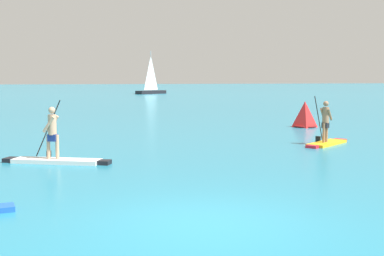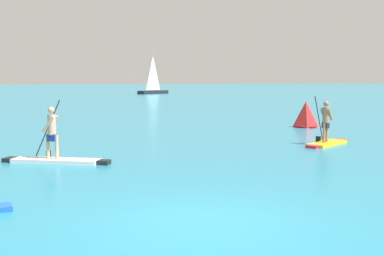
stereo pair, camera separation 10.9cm
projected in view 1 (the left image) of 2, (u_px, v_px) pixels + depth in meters
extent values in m
plane|color=teal|center=(206.00, 223.00, 9.31)|extent=(440.00, 440.00, 0.00)
cube|color=blue|center=(5.00, 208.00, 10.15)|extent=(0.42, 0.48, 0.11)
cube|color=white|center=(57.00, 161.00, 15.84)|extent=(2.81, 1.79, 0.13)
cube|color=black|center=(11.00, 160.00, 16.10)|extent=(0.52, 0.58, 0.13)
cube|color=black|center=(104.00, 162.00, 15.58)|extent=(0.49, 0.52, 0.13)
cylinder|color=tan|center=(48.00, 147.00, 15.84)|extent=(0.11, 0.11, 0.76)
cylinder|color=tan|center=(57.00, 147.00, 15.79)|extent=(0.11, 0.11, 0.76)
cube|color=navy|center=(53.00, 138.00, 15.79)|extent=(0.33, 0.31, 0.22)
cylinder|color=tan|center=(52.00, 125.00, 15.75)|extent=(0.26, 0.26, 0.64)
sphere|color=tan|center=(52.00, 110.00, 15.71)|extent=(0.21, 0.21, 0.21)
cylinder|color=tan|center=(49.00, 124.00, 15.61)|extent=(0.39, 0.24, 0.54)
cylinder|color=tan|center=(53.00, 123.00, 15.91)|extent=(0.39, 0.24, 0.54)
cylinder|color=black|center=(48.00, 128.00, 16.25)|extent=(0.82, 0.42, 1.85)
cube|color=black|center=(49.00, 156.00, 16.34)|extent=(0.16, 0.22, 0.32)
cube|color=yellow|center=(327.00, 143.00, 20.25)|extent=(2.31, 1.93, 0.11)
cube|color=red|center=(340.00, 140.00, 21.26)|extent=(0.53, 0.58, 0.11)
cube|color=red|center=(312.00, 147.00, 19.23)|extent=(0.49, 0.52, 0.11)
cylinder|color=#997051|center=(327.00, 132.00, 20.16)|extent=(0.11, 0.11, 0.77)
cylinder|color=#997051|center=(324.00, 133.00, 19.97)|extent=(0.11, 0.11, 0.77)
cube|color=black|center=(325.00, 125.00, 20.04)|extent=(0.34, 0.33, 0.22)
cylinder|color=#997051|center=(326.00, 115.00, 20.00)|extent=(0.26, 0.26, 0.63)
sphere|color=#997051|center=(326.00, 104.00, 19.95)|extent=(0.21, 0.21, 0.21)
cylinder|color=#997051|center=(323.00, 114.00, 20.13)|extent=(0.38, 0.31, 0.53)
cylinder|color=#997051|center=(330.00, 114.00, 19.94)|extent=(0.38, 0.31, 0.53)
cylinder|color=black|center=(319.00, 118.00, 20.57)|extent=(0.71, 0.54, 1.86)
cube|color=black|center=(318.00, 140.00, 20.66)|extent=(0.18, 0.21, 0.32)
pyramid|color=red|center=(305.00, 114.00, 27.38)|extent=(1.30, 1.30, 1.41)
torus|color=maroon|center=(305.00, 126.00, 27.44)|extent=(1.23, 1.23, 0.12)
cube|color=black|center=(151.00, 92.00, 85.65)|extent=(5.81, 4.78, 0.56)
cylinder|color=#B2B2B7|center=(151.00, 71.00, 85.30)|extent=(0.12, 0.12, 6.65)
pyramid|color=white|center=(151.00, 73.00, 85.33)|extent=(2.09, 1.87, 5.83)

